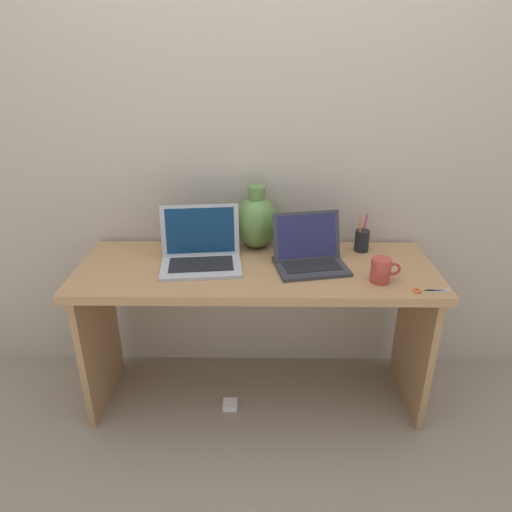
{
  "coord_description": "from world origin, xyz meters",
  "views": [
    {
      "loc": [
        0.02,
        -1.84,
        1.62
      ],
      "look_at": [
        0.0,
        0.0,
        0.77
      ],
      "focal_mm": 32.52,
      "sensor_mm": 36.0,
      "label": 1
    }
  ],
  "objects_px": {
    "laptop_left": "(201,249)",
    "scissors": "(424,290)",
    "laptop_right": "(309,252)",
    "power_brick": "(230,405)",
    "coffee_mug": "(381,270)",
    "green_vase": "(256,221)",
    "pen_cup": "(362,240)"
  },
  "relations": [
    {
      "from": "scissors",
      "to": "laptop_left",
      "type": "bearing_deg",
      "value": 164.47
    },
    {
      "from": "green_vase",
      "to": "power_brick",
      "type": "relative_size",
      "value": 4.32
    },
    {
      "from": "laptop_left",
      "to": "power_brick",
      "type": "relative_size",
      "value": 5.35
    },
    {
      "from": "scissors",
      "to": "power_brick",
      "type": "xyz_separation_m",
      "value": [
        -0.8,
        0.13,
        -0.71
      ]
    },
    {
      "from": "coffee_mug",
      "to": "laptop_right",
      "type": "bearing_deg",
      "value": 150.38
    },
    {
      "from": "laptop_left",
      "to": "laptop_right",
      "type": "xyz_separation_m",
      "value": [
        0.48,
        -0.01,
        -0.01
      ]
    },
    {
      "from": "green_vase",
      "to": "pen_cup",
      "type": "distance_m",
      "value": 0.51
    },
    {
      "from": "coffee_mug",
      "to": "laptop_left",
      "type": "bearing_deg",
      "value": 167.2
    },
    {
      "from": "green_vase",
      "to": "pen_cup",
      "type": "bearing_deg",
      "value": -4.87
    },
    {
      "from": "pen_cup",
      "to": "power_brick",
      "type": "bearing_deg",
      "value": -156.7
    },
    {
      "from": "laptop_right",
      "to": "scissors",
      "type": "xyz_separation_m",
      "value": [
        0.44,
        -0.24,
        -0.06
      ]
    },
    {
      "from": "power_brick",
      "to": "laptop_left",
      "type": "bearing_deg",
      "value": 133.56
    },
    {
      "from": "pen_cup",
      "to": "green_vase",
      "type": "bearing_deg",
      "value": 175.13
    },
    {
      "from": "laptop_right",
      "to": "power_brick",
      "type": "bearing_deg",
      "value": -162.3
    },
    {
      "from": "pen_cup",
      "to": "scissors",
      "type": "distance_m",
      "value": 0.44
    },
    {
      "from": "laptop_left",
      "to": "scissors",
      "type": "xyz_separation_m",
      "value": [
        0.92,
        -0.26,
        -0.06
      ]
    },
    {
      "from": "laptop_right",
      "to": "power_brick",
      "type": "height_order",
      "value": "laptop_right"
    },
    {
      "from": "green_vase",
      "to": "power_brick",
      "type": "bearing_deg",
      "value": -111.97
    },
    {
      "from": "laptop_right",
      "to": "scissors",
      "type": "bearing_deg",
      "value": -28.94
    },
    {
      "from": "coffee_mug",
      "to": "scissors",
      "type": "xyz_separation_m",
      "value": [
        0.16,
        -0.08,
        -0.05
      ]
    },
    {
      "from": "laptop_right",
      "to": "coffee_mug",
      "type": "distance_m",
      "value": 0.33
    },
    {
      "from": "scissors",
      "to": "power_brick",
      "type": "relative_size",
      "value": 2.11
    },
    {
      "from": "pen_cup",
      "to": "coffee_mug",
      "type": "bearing_deg",
      "value": -86.66
    },
    {
      "from": "green_vase",
      "to": "power_brick",
      "type": "height_order",
      "value": "green_vase"
    },
    {
      "from": "laptop_left",
      "to": "laptop_right",
      "type": "bearing_deg",
      "value": -1.5
    },
    {
      "from": "coffee_mug",
      "to": "power_brick",
      "type": "xyz_separation_m",
      "value": [
        -0.64,
        0.05,
        -0.76
      ]
    },
    {
      "from": "scissors",
      "to": "power_brick",
      "type": "distance_m",
      "value": 1.08
    },
    {
      "from": "laptop_left",
      "to": "scissors",
      "type": "relative_size",
      "value": 2.54
    },
    {
      "from": "laptop_right",
      "to": "laptop_left",
      "type": "bearing_deg",
      "value": 178.5
    },
    {
      "from": "green_vase",
      "to": "coffee_mug",
      "type": "height_order",
      "value": "green_vase"
    },
    {
      "from": "power_brick",
      "to": "green_vase",
      "type": "bearing_deg",
      "value": 68.03
    },
    {
      "from": "scissors",
      "to": "power_brick",
      "type": "height_order",
      "value": "scissors"
    }
  ]
}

